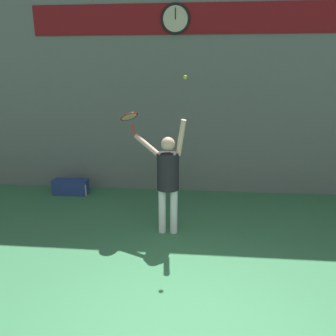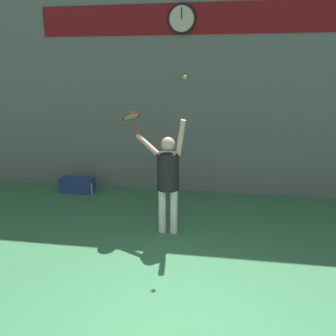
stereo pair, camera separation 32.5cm
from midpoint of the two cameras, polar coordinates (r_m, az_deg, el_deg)
The scene contains 8 objects.
back_wall at distance 7.69m, azimuth 3.99°, elevation 13.96°, with size 18.00×0.10×5.00m.
sponsor_banner at distance 7.71m, azimuth 4.20°, elevation 24.52°, with size 7.40×0.02×0.63m.
scoreboard_clock at distance 7.72m, azimuth -0.03°, elevation 24.55°, with size 0.64×0.06×0.64m.
tennis_player at distance 5.68m, azimuth -1.69°, elevation -1.18°, with size 0.98×0.60×2.07m.
tennis_racket at distance 6.09m, azimuth -8.25°, elevation 8.67°, with size 0.45×0.45×0.43m.
tennis_ball at distance 5.33m, azimuth 1.22°, elevation 15.52°, with size 0.06×0.06×0.06m.
water_bottle at distance 8.00m, azimuth -15.44°, elevation -3.76°, with size 0.08×0.08×0.32m.
equipment_bag at distance 8.23m, azimuth -17.68°, elevation -3.15°, with size 0.81×0.32×0.36m.
Camera 1 is at (0.02, -2.65, 2.80)m, focal length 35.00 mm.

